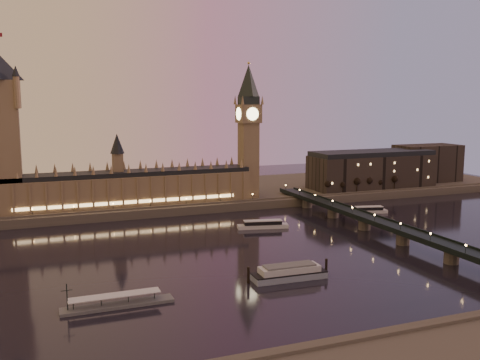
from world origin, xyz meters
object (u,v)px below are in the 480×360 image
object	(u,v)px
cruise_boat_b	(369,210)
pontoon_pier	(117,303)
moored_barge	(289,273)
cruise_boat_a	(263,225)

from	to	relation	value
cruise_boat_b	pontoon_pier	distance (m)	228.39
cruise_boat_b	moored_barge	bearing A→B (deg)	-123.61
cruise_boat_b	pontoon_pier	xyz separation A→B (m)	(-197.50, -114.69, -0.88)
moored_barge	pontoon_pier	distance (m)	78.69
cruise_boat_a	moored_barge	distance (m)	99.07
cruise_boat_a	moored_barge	xyz separation A→B (m)	(-28.28, -94.94, 0.83)
moored_barge	pontoon_pier	bearing A→B (deg)	-174.31
moored_barge	pontoon_pier	xyz separation A→B (m)	(-78.52, -4.90, -1.84)
moored_barge	cruise_boat_b	bearing A→B (deg)	44.82
cruise_boat_a	pontoon_pier	xyz separation A→B (m)	(-106.80, -99.84, -1.01)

